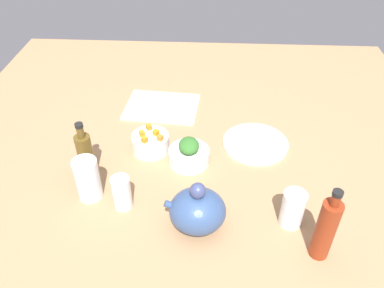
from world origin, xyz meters
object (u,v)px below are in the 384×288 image
drinking_glass_0 (122,193)px  drinking_glass_1 (88,179)px  cutting_board (162,107)px  drinking_glass_2 (293,209)px  bottle_0 (326,229)px  bottle_1 (85,154)px  bowl_greens (189,156)px  bowl_carrots (151,143)px  teapot (197,210)px  plate_tofu (255,143)px

drinking_glass_0 → drinking_glass_1: bearing=-18.2°
cutting_board → drinking_glass_2: bearing=127.2°
cutting_board → drinking_glass_1: (16.57, 50.93, 6.62)cm
bottle_0 → bottle_1: (70.42, -27.99, -1.86)cm
bottle_0 → bowl_greens: bearing=-43.5°
bowl_carrots → bottle_0: bottle_0 is taller
bottle_1 → drinking_glass_2: bearing=164.6°
teapot → bottle_0: bearing=166.9°
plate_tofu → bottle_0: bearing=106.3°
bottle_0 → drinking_glass_2: size_ratio=2.04×
cutting_board → bowl_greens: bowl_greens is taller
drinking_glass_0 → teapot: bearing=164.2°
drinking_glass_0 → drinking_glass_2: bearing=175.6°
drinking_glass_1 → bowl_greens: bearing=-149.6°
bowl_greens → drinking_glass_2: size_ratio=1.20×
plate_tofu → drinking_glass_1: (53.60, 28.45, 6.52)cm
cutting_board → plate_tofu: plate_tofu is taller
cutting_board → drinking_glass_0: bearing=84.2°
bowl_greens → bottle_1: size_ratio=0.69×
bottle_1 → bowl_carrots: bearing=-144.9°
bowl_greens → bottle_0: 51.95cm
bottle_1 → drinking_glass_2: bottle_1 is taller
bowl_greens → teapot: 28.19cm
bowl_greens → drinking_glass_2: bearing=141.2°
teapot → cutting_board: bearing=-74.1°
bowl_carrots → drinking_glass_2: bearing=145.6°
bowl_carrots → bottle_0: bearing=141.2°
bowl_greens → drinking_glass_1: size_ratio=0.99×
drinking_glass_1 → plate_tofu: bearing=-152.0°
bowl_carrots → drinking_glass_0: (4.71, 27.14, 2.43)cm
drinking_glass_2 → bowl_greens: bearing=-38.8°
bottle_1 → bowl_greens: bearing=-167.5°
bowl_carrots → drinking_glass_1: drinking_glass_1 is taller
cutting_board → plate_tofu: (-37.03, 22.49, 0.10)cm
cutting_board → bowl_greens: bearing=111.7°
bowl_greens → bottle_0: bearing=136.5°
bowl_carrots → bowl_greens: bearing=157.0°
bowl_greens → teapot: teapot is taller
bowl_carrots → plate_tofu: bearing=-172.6°
plate_tofu → teapot: bearing=63.0°
teapot → drinking_glass_2: 27.18cm
bowl_carrots → teapot: size_ratio=0.75×
drinking_glass_0 → bottle_0: bearing=165.8°
cutting_board → bowl_carrots: (0.82, 27.42, 2.67)cm
plate_tofu → drinking_glass_2: 37.08cm
bowl_greens → drinking_glass_1: (29.86, 17.52, 4.47)cm
plate_tofu → drinking_glass_1: 61.03cm
bowl_carrots → drinking_glass_2: drinking_glass_2 is taller
drinking_glass_1 → bottle_0: bearing=165.1°
bottle_1 → drinking_glass_1: bottle_1 is taller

